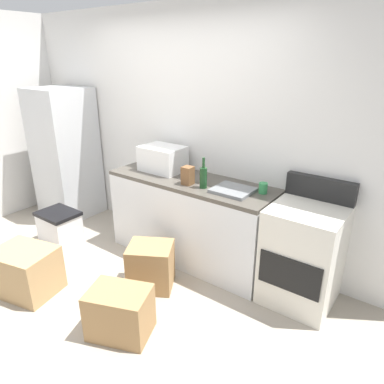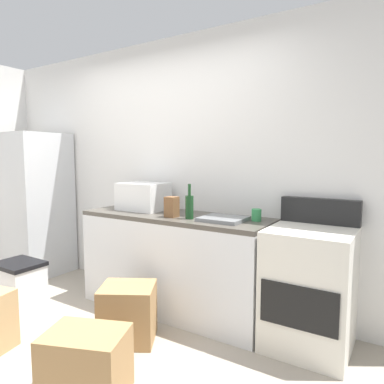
# 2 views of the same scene
# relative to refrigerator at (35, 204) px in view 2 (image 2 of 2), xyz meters

# --- Properties ---
(ground_plane) EXTENTS (6.00, 6.00, 0.00)m
(ground_plane) POSITION_rel_refrigerator_xyz_m (1.75, -1.15, -0.85)
(ground_plane) COLOR #9E9384
(wall_back) EXTENTS (5.00, 0.10, 2.60)m
(wall_back) POSITION_rel_refrigerator_xyz_m (1.75, 0.40, 0.45)
(wall_back) COLOR silver
(wall_back) RESTS_ON ground_plane
(kitchen_counter) EXTENTS (1.80, 0.60, 0.90)m
(kitchen_counter) POSITION_rel_refrigerator_xyz_m (2.05, 0.05, -0.40)
(kitchen_counter) COLOR silver
(kitchen_counter) RESTS_ON ground_plane
(refrigerator) EXTENTS (0.68, 0.66, 1.71)m
(refrigerator) POSITION_rel_refrigerator_xyz_m (0.00, 0.00, 0.00)
(refrigerator) COLOR silver
(refrigerator) RESTS_ON ground_plane
(stove_oven) EXTENTS (0.60, 0.61, 1.10)m
(stove_oven) POSITION_rel_refrigerator_xyz_m (3.27, 0.06, -0.39)
(stove_oven) COLOR silver
(stove_oven) RESTS_ON ground_plane
(microwave) EXTENTS (0.46, 0.34, 0.27)m
(microwave) POSITION_rel_refrigerator_xyz_m (1.62, 0.11, 0.18)
(microwave) COLOR white
(microwave) RESTS_ON kitchen_counter
(sink_basin) EXTENTS (0.36, 0.32, 0.03)m
(sink_basin) POSITION_rel_refrigerator_xyz_m (2.57, 0.01, 0.06)
(sink_basin) COLOR slate
(sink_basin) RESTS_ON kitchen_counter
(wine_bottle) EXTENTS (0.07, 0.07, 0.30)m
(wine_bottle) POSITION_rel_refrigerator_xyz_m (2.28, -0.07, 0.16)
(wine_bottle) COLOR #193F1E
(wine_bottle) RESTS_ON kitchen_counter
(coffee_mug) EXTENTS (0.08, 0.08, 0.10)m
(coffee_mug) POSITION_rel_refrigerator_xyz_m (2.81, 0.14, 0.10)
(coffee_mug) COLOR #338C4C
(coffee_mug) RESTS_ON kitchen_counter
(knife_block) EXTENTS (0.10, 0.10, 0.18)m
(knife_block) POSITION_rel_refrigerator_xyz_m (2.10, -0.07, 0.14)
(knife_block) COLOR brown
(knife_block) RESTS_ON kitchen_counter
(cardboard_box_large) EXTENTS (0.53, 0.50, 0.44)m
(cardboard_box_large) POSITION_rel_refrigerator_xyz_m (2.06, -0.61, -0.63)
(cardboard_box_large) COLOR #A37A4C
(cardboard_box_large) RESTS_ON ground_plane
(cardboard_box_medium) EXTENTS (0.56, 0.49, 0.40)m
(cardboard_box_medium) POSITION_rel_refrigerator_xyz_m (2.29, -1.21, -0.65)
(cardboard_box_medium) COLOR #A37A4C
(cardboard_box_medium) RESTS_ON ground_plane
(storage_bin) EXTENTS (0.46, 0.36, 0.38)m
(storage_bin) POSITION_rel_refrigerator_xyz_m (0.60, -0.60, -0.66)
(storage_bin) COLOR silver
(storage_bin) RESTS_ON ground_plane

